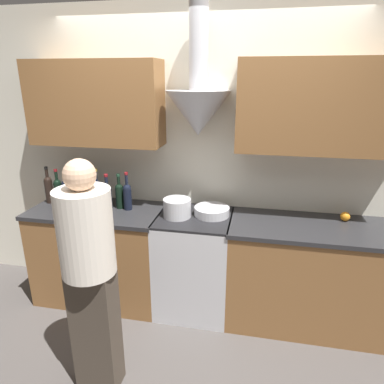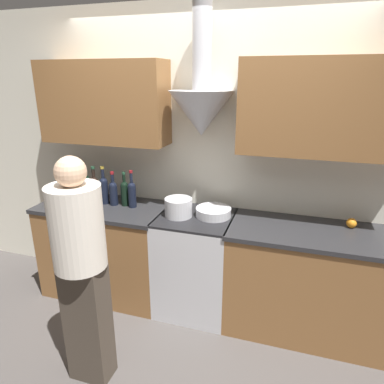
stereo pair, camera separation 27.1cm
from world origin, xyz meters
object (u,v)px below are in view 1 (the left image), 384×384
Objects in this scene: wine_bottle_0 at (49,188)px; wine_bottle_5 at (97,192)px; wine_bottle_4 at (87,191)px; wine_bottle_7 at (120,194)px; wine_bottle_8 at (127,195)px; mixing_bowl at (212,211)px; person_foreground_left at (90,272)px; orange_fruit at (345,216)px; wine_bottle_3 at (78,190)px; stock_pot at (177,208)px; wine_bottle_6 at (107,195)px; wine_bottle_1 at (58,190)px; wine_bottle_2 at (67,191)px; stove_range at (194,262)px.

wine_bottle_5 reaches higher than wine_bottle_0.
wine_bottle_7 is (0.30, 0.02, -0.01)m from wine_bottle_4.
wine_bottle_8 reaches higher than mixing_bowl.
wine_bottle_5 is 0.29m from wine_bottle_8.
orange_fruit is at bearing 32.86° from person_foreground_left.
person_foreground_left reaches higher than wine_bottle_3.
person_foreground_left reaches higher than wine_bottle_7.
wine_bottle_5 is at bearing 178.17° from wine_bottle_8.
stock_pot is (1.25, -0.10, -0.06)m from wine_bottle_0.
person_foreground_left is (0.33, -0.99, -0.14)m from wine_bottle_6.
orange_fruit is at bearing 7.64° from stock_pot.
mixing_bowl is 1.09m from orange_fruit.
stock_pot is (1.15, -0.09, -0.05)m from wine_bottle_1.
person_foreground_left reaches higher than wine_bottle_2.
wine_bottle_4 is at bearing -177.35° from orange_fruit.
wine_bottle_1 is 0.39m from wine_bottle_5.
wine_bottle_3 is at bearing 171.10° from wine_bottle_4.
wine_bottle_5 is at bearing -176.98° from wine_bottle_7.
wine_bottle_6 is 2.02m from orange_fruit.
wine_bottle_1 is at bearing 129.19° from person_foreground_left.
wine_bottle_5 is 1.52× the size of stock_pot.
wine_bottle_7 is at bearing 102.27° from person_foreground_left.
mixing_bowl is at bearing 20.46° from stove_range.
orange_fruit is 2.02m from person_foreground_left.
wine_bottle_0 is at bearing 177.44° from wine_bottle_4.
wine_bottle_5 reaches higher than orange_fruit.
wine_bottle_6 is (0.20, -0.00, -0.02)m from wine_bottle_4.
wine_bottle_7 is 0.20× the size of person_foreground_left.
stove_range is 2.73× the size of wine_bottle_1.
orange_fruit is at bearing 3.03° from wine_bottle_6.
stove_range is at bearing -2.65° from wine_bottle_0.
wine_bottle_0 is at bearing -178.14° from orange_fruit.
wine_bottle_1 reaches higher than stock_pot.
orange_fruit is at bearing 2.06° from wine_bottle_1.
wine_bottle_4 is 4.51× the size of orange_fruit.
wine_bottle_4 is 1.14m from mixing_bowl.
stove_range is 2.63× the size of wine_bottle_8.
wine_bottle_2 is 1.24m from person_foreground_left.
wine_bottle_1 reaches higher than wine_bottle_2.
wine_bottle_6 is (0.40, -0.00, -0.01)m from wine_bottle_2.
stove_range is 1.15m from wine_bottle_4.
wine_bottle_5 is at bearing 176.72° from stove_range.
wine_bottle_3 is 1.19m from person_foreground_left.
wine_bottle_8 is 4.44× the size of orange_fruit.
mixing_bowl is (1.53, -0.01, -0.10)m from wine_bottle_0.
wine_bottle_7 is at bearing 3.03° from wine_bottle_4.
stove_range is at bearing -2.11° from wine_bottle_2.
wine_bottle_8 is at bearing -0.64° from wine_bottle_4.
stove_range is 1.24m from wine_bottle_3.
person_foreground_left is (0.14, -0.99, -0.15)m from wine_bottle_8.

